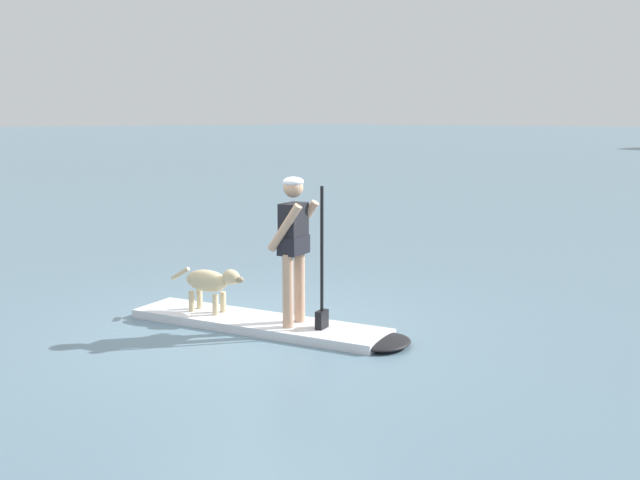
% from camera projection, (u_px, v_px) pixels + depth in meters
% --- Properties ---
extents(ground_plane, '(400.00, 400.00, 0.00)m').
position_uv_depth(ground_plane, '(258.00, 327.00, 8.52)').
color(ground_plane, slate).
extents(paddleboard, '(3.44, 1.70, 0.10)m').
position_uv_depth(paddleboard, '(275.00, 326.00, 8.41)').
color(paddleboard, silver).
rests_on(paddleboard, ground_plane).
extents(person_paddler, '(0.67, 0.58, 1.64)m').
position_uv_depth(person_paddler, '(295.00, 240.00, 8.12)').
color(person_paddler, tan).
rests_on(person_paddler, paddleboard).
extents(dog, '(1.01, 0.41, 0.54)m').
position_uv_depth(dog, '(210.00, 282.00, 8.74)').
color(dog, '#CCB78C').
rests_on(dog, paddleboard).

